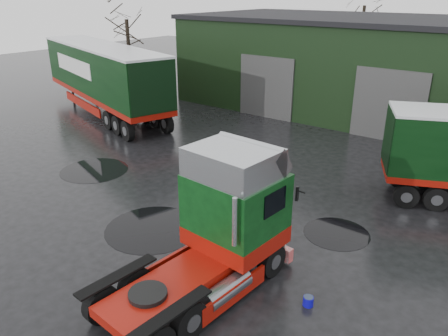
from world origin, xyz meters
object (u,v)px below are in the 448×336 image
Objects in this scene: trailer_left at (104,80)px; tree_left at (128,43)px; wash_bucket at (308,301)px; warehouse at (421,70)px; hero_tractor at (192,234)px; tree_back_a at (362,28)px.

tree_left is (-1.80, 3.95, 1.92)m from trailer_left.
tree_left is at bearing 148.78° from wash_bucket.
tree_left is at bearing -157.17° from warehouse.
trailer_left is at bearing 152.12° from hero_tractor.
hero_tractor is at bearing -37.75° from tree_left.
warehouse reaches higher than hero_tractor.
tree_back_a is (-8.00, 10.00, 1.59)m from warehouse.
hero_tractor is at bearing -75.77° from tree_back_a.
trailer_left is at bearing -112.74° from tree_back_a.
trailer_left reaches higher than wash_bucket.
warehouse is 112.44× the size of wash_bucket.
wash_bucket is at bearing -81.69° from warehouse.
tree_back_a is (-8.37, 33.00, 2.74)m from hero_tractor.
wash_bucket is 0.03× the size of tree_left.
trailer_left is at bearing -145.21° from warehouse.
wash_bucket is at bearing -97.85° from trailer_left.
tree_left is (-22.13, 13.41, 4.11)m from wash_bucket.
hero_tractor reaches higher than wash_bucket.
trailer_left is (-17.57, 11.05, 0.32)m from hero_tractor.
tree_left is 21.10m from tree_back_a.
wash_bucket is at bearing -70.50° from tree_back_a.
warehouse is 3.81× the size of tree_left.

